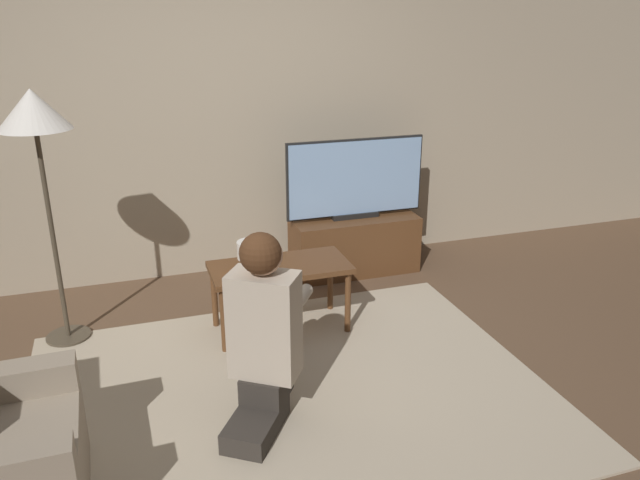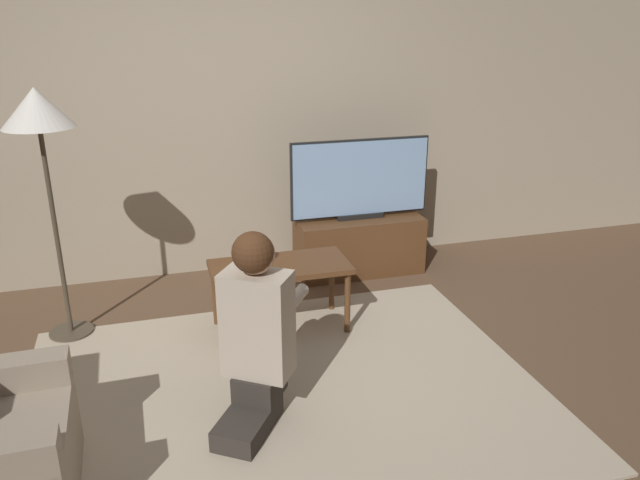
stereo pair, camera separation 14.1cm
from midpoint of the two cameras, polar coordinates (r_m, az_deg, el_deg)
name	(u,v)px [view 1 (the left image)]	position (r m, az deg, el deg)	size (l,w,h in m)	color
ground_plane	(290,394)	(3.60, -3.87, -13.92)	(10.00, 10.00, 0.00)	brown
wall_back	(219,110)	(4.93, -10.01, 11.61)	(10.00, 0.06, 2.60)	tan
rug	(290,393)	(3.60, -3.87, -13.81)	(2.84, 2.19, 0.02)	#BCAD93
tv_stand	(354,245)	(5.06, 2.35, -0.43)	(1.01, 0.39, 0.46)	brown
tv	(355,179)	(4.89, 2.43, 5.63)	(1.12, 0.08, 0.63)	black
coffee_table	(280,273)	(4.06, -4.68, -3.04)	(0.90, 0.43, 0.48)	brown
floor_lamp	(35,127)	(4.03, -25.52, 9.34)	(0.42, 0.42, 1.61)	#4C4233
person_kneeling	(264,328)	(3.16, -6.47, -8.03)	(0.64, 0.78, 1.02)	#332D28
table_lamp	(251,252)	(3.99, -7.32, -1.06)	(0.18, 0.18, 0.17)	#4C3823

